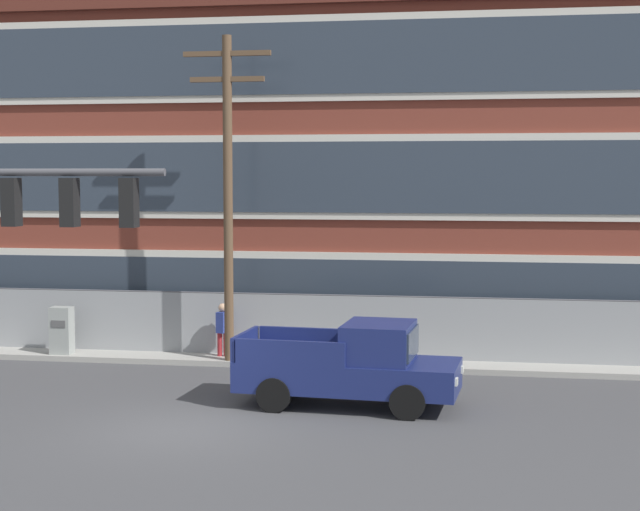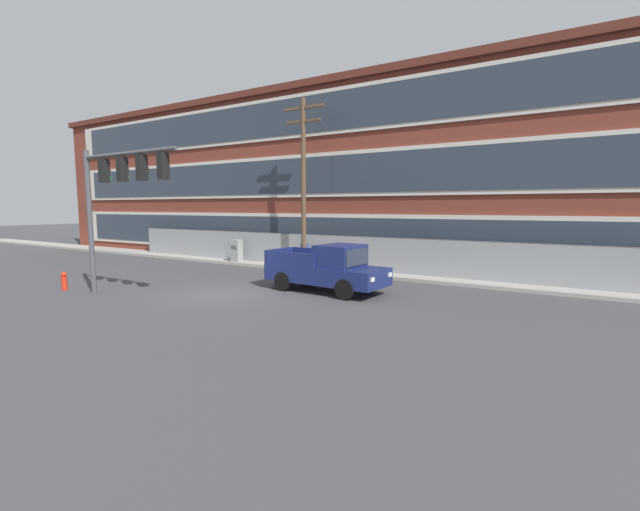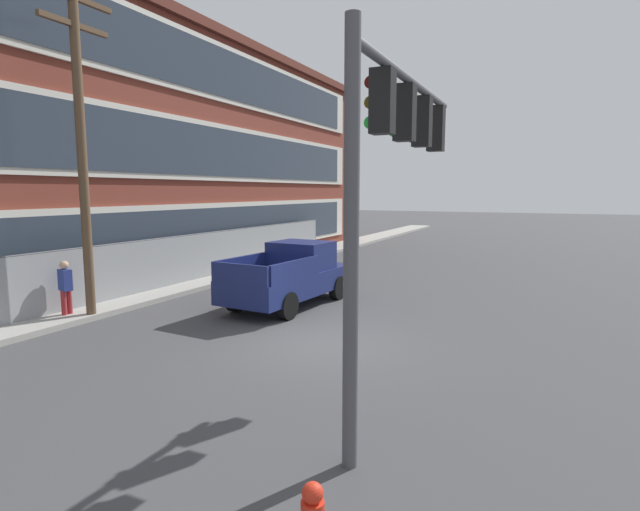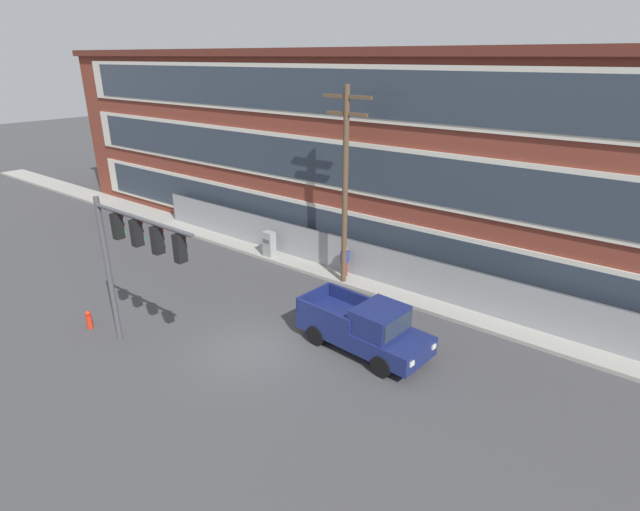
# 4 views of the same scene
# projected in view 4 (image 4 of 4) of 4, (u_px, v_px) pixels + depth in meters

# --- Properties ---
(ground_plane) EXTENTS (160.00, 160.00, 0.00)m
(ground_plane) POSITION_uv_depth(u_px,v_px,m) (251.00, 350.00, 18.81)
(ground_plane) COLOR #424244
(sidewalk_building_side) EXTENTS (80.00, 1.96, 0.16)m
(sidewalk_building_side) POSITION_uv_depth(u_px,v_px,m) (363.00, 281.00, 24.38)
(sidewalk_building_side) COLOR #9E9B93
(sidewalk_building_side) RESTS_ON ground
(brick_mill_building) EXTENTS (49.79, 10.16, 10.67)m
(brick_mill_building) POSITION_uv_depth(u_px,v_px,m) (407.00, 153.00, 27.27)
(brick_mill_building) COLOR brown
(brick_mill_building) RESTS_ON ground
(chain_link_fence) EXTENTS (31.20, 0.06, 1.96)m
(chain_link_fence) POSITION_uv_depth(u_px,v_px,m) (374.00, 264.00, 23.97)
(chain_link_fence) COLOR gray
(chain_link_fence) RESTS_ON ground
(traffic_signal_mast) EXTENTS (5.35, 0.43, 5.73)m
(traffic_signal_mast) POSITION_uv_depth(u_px,v_px,m) (132.00, 247.00, 16.90)
(traffic_signal_mast) COLOR #4C4C51
(traffic_signal_mast) RESTS_ON ground
(pickup_truck_navy) EXTENTS (5.28, 2.37, 1.99)m
(pickup_truck_navy) POSITION_uv_depth(u_px,v_px,m) (366.00, 328.00, 18.43)
(pickup_truck_navy) COLOR navy
(pickup_truck_navy) RESTS_ON ground
(utility_pole_near_corner) EXTENTS (2.47, 0.26, 9.21)m
(utility_pole_near_corner) POSITION_uv_depth(u_px,v_px,m) (345.00, 181.00, 22.34)
(utility_pole_near_corner) COLOR brown
(utility_pole_near_corner) RESTS_ON ground
(electrical_cabinet) EXTENTS (0.61, 0.47, 1.54)m
(electrical_cabinet) POSITION_uv_depth(u_px,v_px,m) (269.00, 245.00, 26.97)
(electrical_cabinet) COLOR #939993
(electrical_cabinet) RESTS_ON ground
(pedestrian_near_cabinet) EXTENTS (0.33, 0.44, 1.69)m
(pedestrian_near_cabinet) POSITION_uv_depth(u_px,v_px,m) (345.00, 260.00, 24.48)
(pedestrian_near_cabinet) COLOR maroon
(pedestrian_near_cabinet) RESTS_ON ground
(fire_hydrant) EXTENTS (0.24, 0.24, 0.78)m
(fire_hydrant) POSITION_uv_depth(u_px,v_px,m) (89.00, 320.00, 20.16)
(fire_hydrant) COLOR red
(fire_hydrant) RESTS_ON ground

